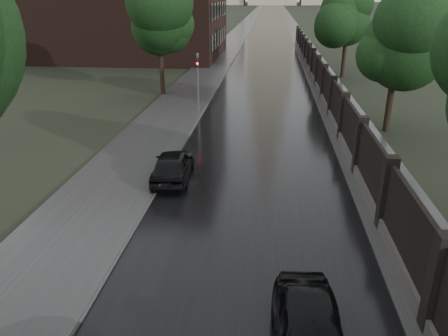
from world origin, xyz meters
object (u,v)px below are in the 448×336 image
tree_right_c (347,24)px  tree_left_far (159,27)px  tree_right_b (398,46)px  car_right_near (310,336)px  traffic_light (198,78)px  hatchback_left (173,165)px

tree_right_c → tree_left_far: bearing=-147.2°
tree_right_b → car_right_near: 19.65m
tree_right_c → traffic_light: bearing=-128.2°
tree_right_c → traffic_light: size_ratio=1.75×
tree_left_far → car_right_near: 28.33m
tree_right_b → tree_right_c: size_ratio=1.00×
tree_right_c → car_right_near: tree_right_c is taller
traffic_light → hatchback_left: size_ratio=1.01×
tree_right_b → tree_right_c: bearing=90.0°
tree_right_b → traffic_light: size_ratio=1.75×
tree_left_far → tree_right_c: 18.45m
tree_left_far → car_right_near: size_ratio=1.82×
tree_right_c → hatchback_left: bearing=-112.7°
tree_left_far → hatchback_left: 17.70m
tree_left_far → tree_right_c: bearing=32.8°
tree_left_far → tree_right_b: 17.45m
tree_right_c → hatchback_left: size_ratio=1.77×
tree_right_c → tree_right_b: bearing=-90.0°
traffic_light → car_right_near: size_ratio=0.98×
hatchback_left → tree_left_far: bearing=-78.7°
traffic_light → car_right_near: traffic_light is taller
tree_left_far → tree_right_b: size_ratio=1.05×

